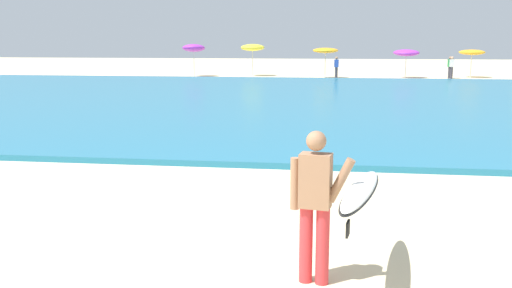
{
  "coord_description": "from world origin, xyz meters",
  "views": [
    {
      "loc": [
        2.01,
        -5.28,
        2.68
      ],
      "look_at": [
        0.85,
        3.12,
        1.1
      ],
      "focal_mm": 38.99,
      "sensor_mm": 36.0,
      "label": 1
    }
  ],
  "objects_px": {
    "beachgoer_near_row_mid": "(336,67)",
    "beach_umbrella_4": "(472,52)",
    "surfer_with_board": "(336,196)",
    "beach_umbrella_3": "(406,53)",
    "beachgoer_near_row_right": "(450,67)",
    "beachgoer_near_row_left": "(452,67)",
    "beach_umbrella_1": "(253,48)",
    "beach_umbrella_0": "(194,48)",
    "beach_umbrella_2": "(325,50)"
  },
  "relations": [
    {
      "from": "beachgoer_near_row_mid",
      "to": "beach_umbrella_4",
      "type": "bearing_deg",
      "value": 17.46
    },
    {
      "from": "surfer_with_board",
      "to": "beach_umbrella_3",
      "type": "xyz_separation_m",
      "value": [
        5.17,
        36.18,
        0.8
      ]
    },
    {
      "from": "beachgoer_near_row_mid",
      "to": "beachgoer_near_row_right",
      "type": "bearing_deg",
      "value": 12.34
    },
    {
      "from": "beachgoer_near_row_left",
      "to": "beach_umbrella_3",
      "type": "bearing_deg",
      "value": 173.34
    },
    {
      "from": "surfer_with_board",
      "to": "beach_umbrella_4",
      "type": "xyz_separation_m",
      "value": [
        10.01,
        37.3,
        0.82
      ]
    },
    {
      "from": "beach_umbrella_3",
      "to": "beachgoer_near_row_left",
      "type": "distance_m",
      "value": 3.34
    },
    {
      "from": "beach_umbrella_1",
      "to": "beachgoer_near_row_mid",
      "type": "relative_size",
      "value": 1.56
    },
    {
      "from": "beach_umbrella_0",
      "to": "beach_umbrella_2",
      "type": "height_order",
      "value": "beach_umbrella_0"
    },
    {
      "from": "beach_umbrella_4",
      "to": "beachgoer_near_row_left",
      "type": "height_order",
      "value": "beach_umbrella_4"
    },
    {
      "from": "beach_umbrella_3",
      "to": "beachgoer_near_row_right",
      "type": "height_order",
      "value": "beach_umbrella_3"
    },
    {
      "from": "beach_umbrella_3",
      "to": "beachgoer_near_row_right",
      "type": "bearing_deg",
      "value": -3.94
    },
    {
      "from": "surfer_with_board",
      "to": "beach_umbrella_3",
      "type": "bearing_deg",
      "value": 81.87
    },
    {
      "from": "surfer_with_board",
      "to": "beach_umbrella_4",
      "type": "relative_size",
      "value": 1.25
    },
    {
      "from": "surfer_with_board",
      "to": "beach_umbrella_0",
      "type": "xyz_separation_m",
      "value": [
        -10.62,
        35.84,
        1.12
      ]
    },
    {
      "from": "beach_umbrella_2",
      "to": "beach_umbrella_4",
      "type": "distance_m",
      "value": 10.88
    },
    {
      "from": "surfer_with_board",
      "to": "beachgoer_near_row_mid",
      "type": "bearing_deg",
      "value": 89.76
    },
    {
      "from": "beach_umbrella_0",
      "to": "beach_umbrella_1",
      "type": "xyz_separation_m",
      "value": [
        4.35,
        1.22,
        0.03
      ]
    },
    {
      "from": "beach_umbrella_4",
      "to": "beachgoer_near_row_left",
      "type": "relative_size",
      "value": 1.31
    },
    {
      "from": "beachgoer_near_row_left",
      "to": "beach_umbrella_2",
      "type": "bearing_deg",
      "value": -176.21
    },
    {
      "from": "beach_umbrella_0",
      "to": "beachgoer_near_row_right",
      "type": "height_order",
      "value": "beach_umbrella_0"
    },
    {
      "from": "beachgoer_near_row_left",
      "to": "beachgoer_near_row_mid",
      "type": "bearing_deg",
      "value": -168.88
    },
    {
      "from": "beach_umbrella_4",
      "to": "beachgoer_near_row_mid",
      "type": "relative_size",
      "value": 1.31
    },
    {
      "from": "beach_umbrella_3",
      "to": "beachgoer_near_row_left",
      "type": "relative_size",
      "value": 1.34
    },
    {
      "from": "beach_umbrella_2",
      "to": "beachgoer_near_row_mid",
      "type": "relative_size",
      "value": 1.41
    },
    {
      "from": "beach_umbrella_1",
      "to": "beachgoer_near_row_left",
      "type": "xyz_separation_m",
      "value": [
        14.61,
        -1.25,
        -1.33
      ]
    },
    {
      "from": "surfer_with_board",
      "to": "beach_umbrella_0",
      "type": "height_order",
      "value": "beach_umbrella_0"
    },
    {
      "from": "beach_umbrella_2",
      "to": "beachgoer_near_row_mid",
      "type": "height_order",
      "value": "beach_umbrella_2"
    },
    {
      "from": "beach_umbrella_1",
      "to": "beachgoer_near_row_right",
      "type": "relative_size",
      "value": 1.56
    },
    {
      "from": "beach_umbrella_1",
      "to": "beachgoer_near_row_left",
      "type": "bearing_deg",
      "value": -4.9
    },
    {
      "from": "beach_umbrella_0",
      "to": "beach_umbrella_3",
      "type": "relative_size",
      "value": 1.17
    },
    {
      "from": "beachgoer_near_row_mid",
      "to": "surfer_with_board",
      "type": "bearing_deg",
      "value": -90.24
    },
    {
      "from": "beachgoer_near_row_left",
      "to": "beach_umbrella_0",
      "type": "bearing_deg",
      "value": 179.9
    },
    {
      "from": "beach_umbrella_1",
      "to": "beach_umbrella_2",
      "type": "bearing_deg",
      "value": -18.26
    },
    {
      "from": "beach_umbrella_0",
      "to": "beach_umbrella_2",
      "type": "xyz_separation_m",
      "value": [
        9.95,
        -0.63,
        -0.15
      ]
    },
    {
      "from": "surfer_with_board",
      "to": "beachgoer_near_row_mid",
      "type": "height_order",
      "value": "surfer_with_board"
    },
    {
      "from": "surfer_with_board",
      "to": "beachgoer_near_row_mid",
      "type": "relative_size",
      "value": 1.64
    },
    {
      "from": "beach_umbrella_1",
      "to": "beach_umbrella_4",
      "type": "bearing_deg",
      "value": 0.84
    },
    {
      "from": "beach_umbrella_1",
      "to": "beach_umbrella_4",
      "type": "distance_m",
      "value": 16.28
    },
    {
      "from": "beach_umbrella_4",
      "to": "beachgoer_near_row_right",
      "type": "xyz_separation_m",
      "value": [
        -1.77,
        -1.33,
        -1.0
      ]
    },
    {
      "from": "beachgoer_near_row_mid",
      "to": "beachgoer_near_row_right",
      "type": "height_order",
      "value": "same"
    },
    {
      "from": "beach_umbrella_2",
      "to": "beachgoer_near_row_left",
      "type": "distance_m",
      "value": 9.1
    },
    {
      "from": "beachgoer_near_row_left",
      "to": "beach_umbrella_1",
      "type": "bearing_deg",
      "value": 175.1
    },
    {
      "from": "beach_umbrella_0",
      "to": "beachgoer_near_row_right",
      "type": "distance_m",
      "value": 18.9
    },
    {
      "from": "beach_umbrella_3",
      "to": "beachgoer_near_row_right",
      "type": "xyz_separation_m",
      "value": [
        3.07,
        -0.21,
        -0.98
      ]
    },
    {
      "from": "beach_umbrella_1",
      "to": "beachgoer_near_row_right",
      "type": "xyz_separation_m",
      "value": [
        14.51,
        -1.09,
        -1.33
      ]
    },
    {
      "from": "beachgoer_near_row_mid",
      "to": "beach_umbrella_2",
      "type": "bearing_deg",
      "value": 128.61
    },
    {
      "from": "surfer_with_board",
      "to": "beachgoer_near_row_left",
      "type": "xyz_separation_m",
      "value": [
        8.34,
        35.81,
        -0.18
      ]
    },
    {
      "from": "beachgoer_near_row_right",
      "to": "beach_umbrella_0",
      "type": "bearing_deg",
      "value": -179.61
    },
    {
      "from": "beach_umbrella_1",
      "to": "beachgoer_near_row_left",
      "type": "distance_m",
      "value": 14.73
    },
    {
      "from": "beach_umbrella_4",
      "to": "beachgoer_near_row_right",
      "type": "height_order",
      "value": "beach_umbrella_4"
    }
  ]
}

